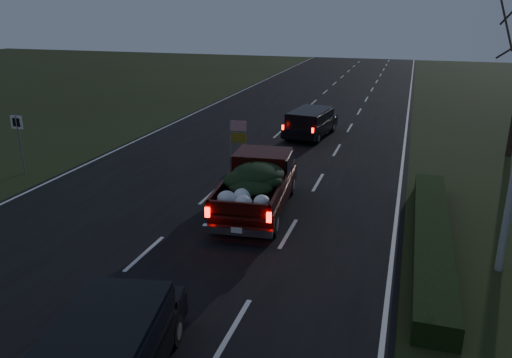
% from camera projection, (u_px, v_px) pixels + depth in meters
% --- Properties ---
extents(ground, '(120.00, 120.00, 0.00)m').
position_uv_depth(ground, '(145.00, 254.00, 14.21)').
color(ground, black).
rests_on(ground, ground).
extents(road_asphalt, '(14.00, 120.00, 0.02)m').
position_uv_depth(road_asphalt, '(145.00, 253.00, 14.21)').
color(road_asphalt, black).
rests_on(road_asphalt, ground).
extents(hedge_row, '(1.00, 10.00, 0.60)m').
position_uv_depth(hedge_row, '(432.00, 236.00, 14.63)').
color(hedge_row, black).
rests_on(hedge_row, ground).
extents(route_sign, '(0.55, 0.08, 2.50)m').
position_uv_depth(route_sign, '(19.00, 135.00, 20.57)').
color(route_sign, gray).
rests_on(route_sign, ground).
extents(pickup_truck, '(2.51, 5.47, 2.78)m').
position_uv_depth(pickup_truck, '(257.00, 181.00, 16.96)').
color(pickup_truck, '#350A07').
rests_on(pickup_truck, ground).
extents(lead_suv, '(2.30, 4.44, 1.22)m').
position_uv_depth(lead_suv, '(310.00, 120.00, 26.68)').
color(lead_suv, black).
rests_on(lead_suv, ground).
extents(rear_suv, '(2.57, 4.56, 1.24)m').
position_uv_depth(rear_suv, '(105.00, 351.00, 8.75)').
color(rear_suv, black).
rests_on(rear_suv, ground).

